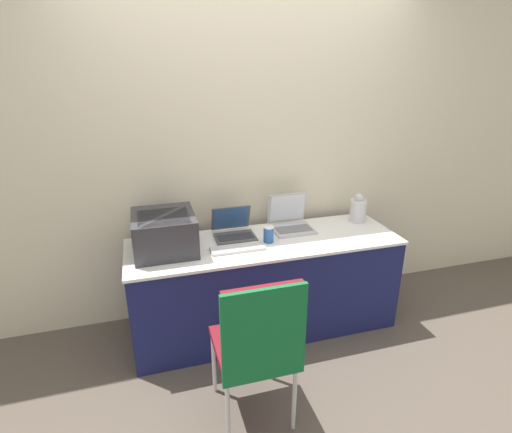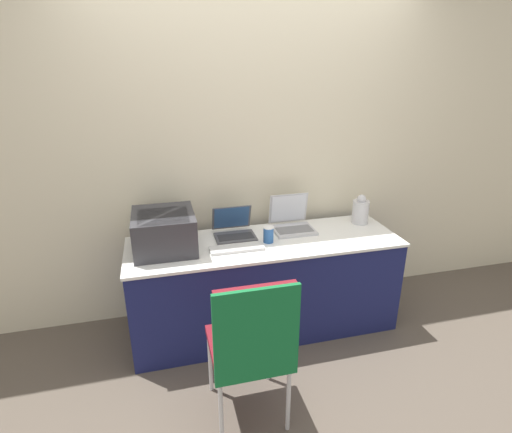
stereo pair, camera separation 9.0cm
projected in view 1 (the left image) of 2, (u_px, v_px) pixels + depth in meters
ground_plane at (277, 350)px, 2.85m from camera, size 14.00×14.00×0.00m
wall_back at (249, 149)px, 3.02m from camera, size 8.00×0.05×2.60m
table at (265, 284)px, 2.98m from camera, size 1.95×0.62×0.72m
printer at (164, 231)px, 2.66m from camera, size 0.41×0.43×0.26m
laptop_left at (234, 230)px, 2.91m from camera, size 0.29×0.28×0.21m
laptop_right at (291, 221)px, 3.05m from camera, size 0.30×0.29×0.26m
external_keyboard at (238, 249)px, 2.71m from camera, size 0.37×0.12×0.02m
coffee_cup at (269, 234)px, 2.81m from camera, size 0.08×0.08×0.12m
metal_pitcher at (358, 209)px, 3.17m from camera, size 0.13×0.13×0.23m
chair at (258, 340)px, 2.04m from camera, size 0.42×0.45×0.95m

